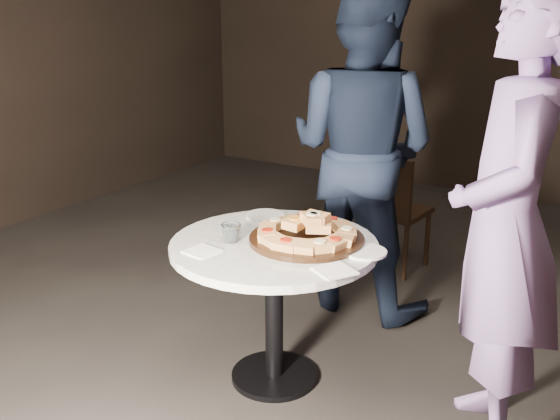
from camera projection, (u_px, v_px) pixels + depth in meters
name	position (u px, v px, depth m)	size (l,w,h in m)	color
floor	(300.00, 380.00, 2.86)	(7.00, 7.00, 0.00)	black
table	(274.00, 269.00, 2.71)	(1.13, 1.13, 0.67)	black
serving_board	(307.00, 239.00, 2.67)	(0.50, 0.50, 0.02)	black
focaccia_pile	(308.00, 230.00, 2.66)	(0.45, 0.44, 0.12)	tan
plate_left	(265.00, 215.00, 2.99)	(0.19, 0.19, 0.01)	white
plate_right	(365.00, 252.00, 2.55)	(0.18, 0.18, 0.01)	white
water_glass	(231.00, 233.00, 2.66)	(0.09, 0.09, 0.08)	silver
napkin_near	(202.00, 251.00, 2.56)	(0.12, 0.12, 0.01)	white
napkin_far	(335.00, 271.00, 2.37)	(0.14, 0.14, 0.01)	white
chair_far	(391.00, 205.00, 3.92)	(0.40, 0.42, 0.77)	black
diner_navy	(361.00, 151.00, 3.36)	(0.87, 0.68, 1.79)	#141C31
diner_teal	(507.00, 227.00, 2.23)	(0.64, 0.42, 1.76)	#7C63A0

